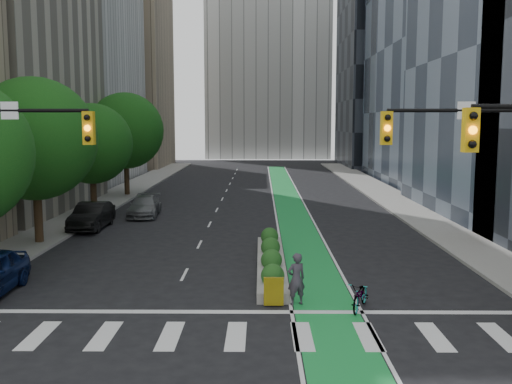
{
  "coord_description": "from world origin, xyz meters",
  "views": [
    {
      "loc": [
        0.74,
        -17.57,
        6.43
      ],
      "look_at": [
        0.51,
        10.43,
        3.0
      ],
      "focal_mm": 40.0,
      "sensor_mm": 36.0,
      "label": 1
    }
  ],
  "objects_px": {
    "median_planter": "(271,260)",
    "bicycle": "(361,295)",
    "cyclist": "(296,279)",
    "parked_car_left_far": "(145,206)",
    "parked_car_left_mid": "(92,216)"
  },
  "relations": [
    {
      "from": "median_planter",
      "to": "cyclist",
      "type": "height_order",
      "value": "cyclist"
    },
    {
      "from": "median_planter",
      "to": "parked_car_left_mid",
      "type": "bearing_deg",
      "value": 138.87
    },
    {
      "from": "median_planter",
      "to": "cyclist",
      "type": "relative_size",
      "value": 5.46
    },
    {
      "from": "cyclist",
      "to": "parked_car_left_far",
      "type": "bearing_deg",
      "value": -86.87
    },
    {
      "from": "bicycle",
      "to": "cyclist",
      "type": "xyz_separation_m",
      "value": [
        -2.2,
        0.46,
        0.44
      ]
    },
    {
      "from": "parked_car_left_mid",
      "to": "parked_car_left_far",
      "type": "bearing_deg",
      "value": 64.67
    },
    {
      "from": "bicycle",
      "to": "parked_car_left_mid",
      "type": "xyz_separation_m",
      "value": [
        -13.7,
        14.83,
        0.3
      ]
    },
    {
      "from": "bicycle",
      "to": "parked_car_left_mid",
      "type": "bearing_deg",
      "value": 155.21
    },
    {
      "from": "parked_car_left_far",
      "to": "cyclist",
      "type": "bearing_deg",
      "value": -67.6
    },
    {
      "from": "bicycle",
      "to": "parked_car_left_far",
      "type": "height_order",
      "value": "parked_car_left_far"
    },
    {
      "from": "bicycle",
      "to": "parked_car_left_far",
      "type": "distance_m",
      "value": 22.7
    },
    {
      "from": "parked_car_left_mid",
      "to": "parked_car_left_far",
      "type": "relative_size",
      "value": 1.01
    },
    {
      "from": "median_planter",
      "to": "bicycle",
      "type": "height_order",
      "value": "median_planter"
    },
    {
      "from": "median_planter",
      "to": "parked_car_left_far",
      "type": "bearing_deg",
      "value": 120.93
    },
    {
      "from": "cyclist",
      "to": "parked_car_left_far",
      "type": "height_order",
      "value": "cyclist"
    }
  ]
}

